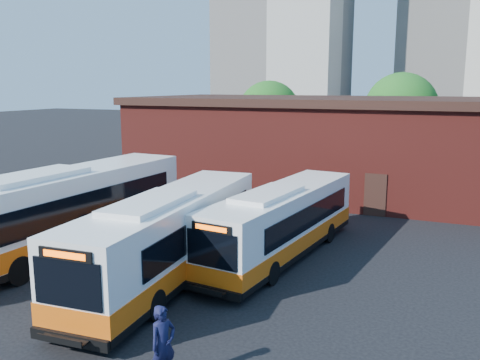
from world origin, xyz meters
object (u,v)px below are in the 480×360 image
at_px(bus_mideast, 282,225).
at_px(bus_west, 66,214).
at_px(transit_worker, 163,344).
at_px(bus_midwest, 170,239).

bearing_deg(bus_mideast, bus_west, -154.26).
bearing_deg(bus_mideast, transit_worker, -81.24).
distance_m(bus_midwest, bus_mideast, 5.04).
xyz_separation_m(bus_midwest, transit_worker, (3.43, -6.00, -0.53)).
bearing_deg(bus_mideast, bus_midwest, -120.58).
height_order(bus_mideast, transit_worker, bus_mideast).
relative_size(bus_mideast, transit_worker, 5.78).
bearing_deg(bus_west, bus_mideast, 22.32).
xyz_separation_m(bus_midwest, bus_mideast, (3.04, 4.02, -0.13)).
height_order(bus_west, transit_worker, bus_west).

